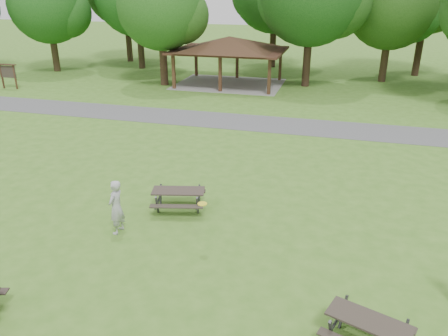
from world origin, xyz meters
TOP-DOWN VIEW (x-y plane):
  - ground at (0.00, 0.00)m, footprint 160.00×160.00m
  - asphalt_path at (0.00, 14.00)m, footprint 120.00×3.20m
  - pavilion at (-4.00, 24.00)m, footprint 8.60×7.01m
  - notice_board at (-20.00, 18.00)m, footprint 1.60×0.30m
  - tree_row_b at (-20.92, 25.53)m, footprint 7.14×6.80m
  - tree_row_d at (-8.92, 22.53)m, footprint 6.93×6.60m
  - tree_row_f at (8.09, 28.53)m, footprint 7.35×7.00m
  - picnic_table_middle at (-0.36, 2.85)m, footprint 2.13×1.86m
  - picnic_table_far at (5.93, -2.11)m, footprint 2.17×1.95m
  - frisbee_in_flight at (1.27, 0.62)m, footprint 0.31×0.31m
  - frisbee_thrower at (-1.72, 0.88)m, footprint 0.48×0.69m

SIDE VIEW (x-z plane):
  - ground at x=0.00m, z-range 0.00..0.00m
  - asphalt_path at x=0.00m, z-range 0.00..0.02m
  - picnic_table_far at x=5.93m, z-range 0.18..0.96m
  - picnic_table_middle at x=-0.36m, z-range 0.19..0.99m
  - frisbee_thrower at x=-1.72m, z-range 0.00..1.83m
  - notice_board at x=-20.00m, z-range 0.37..2.25m
  - frisbee_in_flight at x=1.27m, z-range 1.56..1.58m
  - pavilion at x=-4.00m, z-range 1.18..4.94m
  - tree_row_b at x=-20.92m, z-range 1.03..10.30m
  - tree_row_d at x=-8.92m, z-range 1.13..10.41m
  - tree_row_f at x=8.09m, z-range 1.06..10.62m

